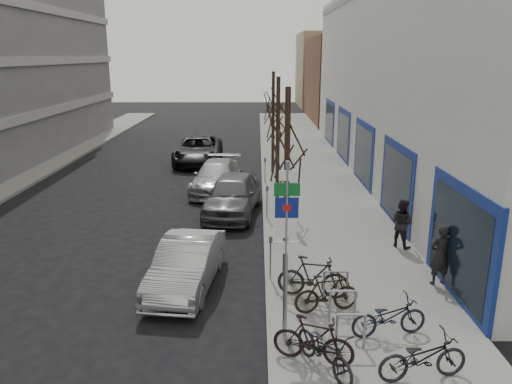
{
  "coord_description": "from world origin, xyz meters",
  "views": [
    {
      "loc": [
        1.79,
        -10.1,
        6.31
      ],
      "look_at": [
        1.73,
        5.58,
        2.0
      ],
      "focal_mm": 35.0,
      "sensor_mm": 36.0,
      "label": 1
    }
  ],
  "objects_px": {
    "bike_near_right": "(313,340)",
    "bike_far_curb": "(423,353)",
    "meter_mid": "(267,199)",
    "pedestrian_far": "(401,223)",
    "tree_near": "(287,138)",
    "bike_mid_curb": "(389,314)",
    "bike_rack": "(343,302)",
    "highway_sign_pole": "(286,240)",
    "parked_car_mid": "(233,194)",
    "lane_car": "(198,150)",
    "tree_far": "(273,99)",
    "parked_car_back": "(217,177)",
    "pedestrian_near": "(440,255)",
    "bike_near_left": "(325,346)",
    "bike_far_inner": "(327,293)",
    "parked_car_front": "(187,264)",
    "meter_back": "(265,168)",
    "meter_front": "(271,253)",
    "bike_mid_inner": "(313,277)",
    "tree_mid": "(278,112)"
  },
  "relations": [
    {
      "from": "tree_far",
      "to": "parked_car_back",
      "type": "xyz_separation_m",
      "value": [
        -2.77,
        -3.49,
        -3.39
      ]
    },
    {
      "from": "bike_mid_curb",
      "to": "highway_sign_pole",
      "type": "bearing_deg",
      "value": 79.18
    },
    {
      "from": "highway_sign_pole",
      "to": "meter_back",
      "type": "height_order",
      "value": "highway_sign_pole"
    },
    {
      "from": "meter_mid",
      "to": "pedestrian_far",
      "type": "distance_m",
      "value": 5.31
    },
    {
      "from": "tree_near",
      "to": "parked_car_front",
      "type": "bearing_deg",
      "value": -165.08
    },
    {
      "from": "parked_car_mid",
      "to": "bike_far_curb",
      "type": "bearing_deg",
      "value": -62.1
    },
    {
      "from": "bike_rack",
      "to": "lane_car",
      "type": "relative_size",
      "value": 0.39
    },
    {
      "from": "meter_front",
      "to": "pedestrian_near",
      "type": "height_order",
      "value": "pedestrian_near"
    },
    {
      "from": "highway_sign_pole",
      "to": "tree_near",
      "type": "relative_size",
      "value": 0.76
    },
    {
      "from": "bike_near_left",
      "to": "parked_car_back",
      "type": "xyz_separation_m",
      "value": [
        -3.3,
        14.31,
        0.02
      ]
    },
    {
      "from": "meter_front",
      "to": "bike_mid_inner",
      "type": "xyz_separation_m",
      "value": [
        1.09,
        -1.13,
        -0.19
      ]
    },
    {
      "from": "bike_rack",
      "to": "pedestrian_far",
      "type": "bearing_deg",
      "value": 60.86
    },
    {
      "from": "bike_near_right",
      "to": "bike_far_curb",
      "type": "relative_size",
      "value": 0.94
    },
    {
      "from": "parked_car_back",
      "to": "lane_car",
      "type": "distance_m",
      "value": 6.67
    },
    {
      "from": "meter_back",
      "to": "bike_mid_inner",
      "type": "height_order",
      "value": "meter_back"
    },
    {
      "from": "bike_rack",
      "to": "lane_car",
      "type": "xyz_separation_m",
      "value": [
        -5.59,
        18.88,
        0.14
      ]
    },
    {
      "from": "highway_sign_pole",
      "to": "lane_car",
      "type": "xyz_separation_m",
      "value": [
        -4.19,
        19.49,
        -1.66
      ]
    },
    {
      "from": "bike_far_curb",
      "to": "parked_car_back",
      "type": "xyz_separation_m",
      "value": [
        -5.18,
        14.59,
        0.0
      ]
    },
    {
      "from": "meter_back",
      "to": "bike_far_curb",
      "type": "relative_size",
      "value": 0.69
    },
    {
      "from": "highway_sign_pole",
      "to": "bike_far_inner",
      "type": "xyz_separation_m",
      "value": [
        1.09,
        1.1,
        -1.8
      ]
    },
    {
      "from": "highway_sign_pole",
      "to": "bike_far_inner",
      "type": "height_order",
      "value": "highway_sign_pole"
    },
    {
      "from": "lane_car",
      "to": "pedestrian_near",
      "type": "xyz_separation_m",
      "value": [
        8.59,
        -16.82,
        0.22
      ]
    },
    {
      "from": "highway_sign_pole",
      "to": "parked_car_mid",
      "type": "relative_size",
      "value": 0.87
    },
    {
      "from": "bike_far_inner",
      "to": "pedestrian_near",
      "type": "distance_m",
      "value": 3.68
    },
    {
      "from": "pedestrian_near",
      "to": "highway_sign_pole",
      "type": "bearing_deg",
      "value": 18.55
    },
    {
      "from": "tree_near",
      "to": "pedestrian_far",
      "type": "relative_size",
      "value": 3.33
    },
    {
      "from": "bike_mid_inner",
      "to": "bike_far_inner",
      "type": "relative_size",
      "value": 1.14
    },
    {
      "from": "highway_sign_pole",
      "to": "meter_mid",
      "type": "distance_m",
      "value": 8.65
    },
    {
      "from": "bike_mid_curb",
      "to": "lane_car",
      "type": "height_order",
      "value": "lane_car"
    },
    {
      "from": "tree_near",
      "to": "bike_mid_curb",
      "type": "distance_m",
      "value": 5.33
    },
    {
      "from": "meter_back",
      "to": "parked_car_front",
      "type": "height_order",
      "value": "meter_back"
    },
    {
      "from": "bike_far_inner",
      "to": "parked_car_front",
      "type": "bearing_deg",
      "value": 52.85
    },
    {
      "from": "highway_sign_pole",
      "to": "parked_car_mid",
      "type": "distance_m",
      "value": 9.77
    },
    {
      "from": "highway_sign_pole",
      "to": "meter_front",
      "type": "height_order",
      "value": "highway_sign_pole"
    },
    {
      "from": "pedestrian_far",
      "to": "parked_car_mid",
      "type": "bearing_deg",
      "value": 9.46
    },
    {
      "from": "bike_mid_curb",
      "to": "pedestrian_far",
      "type": "height_order",
      "value": "pedestrian_far"
    },
    {
      "from": "highway_sign_pole",
      "to": "tree_mid",
      "type": "relative_size",
      "value": 0.76
    },
    {
      "from": "meter_front",
      "to": "parked_car_back",
      "type": "xyz_separation_m",
      "value": [
        -2.32,
        10.01,
        -0.2
      ]
    },
    {
      "from": "bike_mid_inner",
      "to": "pedestrian_far",
      "type": "height_order",
      "value": "pedestrian_far"
    },
    {
      "from": "meter_mid",
      "to": "bike_rack",
      "type": "bearing_deg",
      "value": -78.2
    },
    {
      "from": "highway_sign_pole",
      "to": "pedestrian_near",
      "type": "bearing_deg",
      "value": 31.2
    },
    {
      "from": "bike_near_right",
      "to": "bike_mid_inner",
      "type": "distance_m",
      "value": 2.92
    },
    {
      "from": "bike_rack",
      "to": "bike_near_left",
      "type": "distance_m",
      "value": 2.02
    },
    {
      "from": "parked_car_front",
      "to": "bike_near_right",
      "type": "bearing_deg",
      "value": -43.82
    },
    {
      "from": "bike_near_left",
      "to": "meter_back",
      "type": "bearing_deg",
      "value": 63.73
    },
    {
      "from": "bike_mid_inner",
      "to": "parked_car_mid",
      "type": "height_order",
      "value": "parked_car_mid"
    },
    {
      "from": "tree_near",
      "to": "bike_near_left",
      "type": "distance_m",
      "value": 5.91
    },
    {
      "from": "bike_near_left",
      "to": "bike_mid_curb",
      "type": "bearing_deg",
      "value": 9.01
    },
    {
      "from": "bike_mid_curb",
      "to": "lane_car",
      "type": "distance_m",
      "value": 20.54
    },
    {
      "from": "parked_car_mid",
      "to": "bike_far_inner",
      "type": "bearing_deg",
      "value": -65.12
    }
  ]
}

